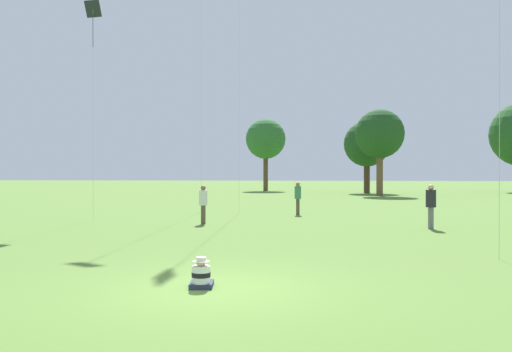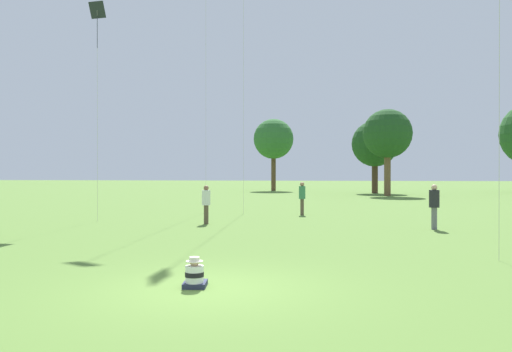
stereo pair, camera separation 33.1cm
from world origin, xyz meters
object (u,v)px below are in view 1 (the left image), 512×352
object	(u,v)px
person_standing_0	(298,195)
seated_toddler	(201,275)
distant_tree_0	(367,144)
distant_tree_1	(266,139)
person_standing_1	(431,203)
kite_5	(93,19)
person_standing_3	(203,201)
distant_tree_3	(380,134)

from	to	relation	value
person_standing_0	seated_toddler	bearing A→B (deg)	96.87
distant_tree_0	distant_tree_1	bearing A→B (deg)	151.71
distant_tree_1	seated_toddler	bearing A→B (deg)	-84.65
person_standing_1	distant_tree_1	bearing A→B (deg)	22.31
seated_toddler	distant_tree_1	size ratio (longest dim) A/B	0.06
kite_5	distant_tree_1	size ratio (longest dim) A/B	1.08
person_standing_3	kite_5	size ratio (longest dim) A/B	0.17
seated_toddler	person_standing_3	size ratio (longest dim) A/B	0.36
person_standing_0	kite_5	world-z (taller)	kite_5
person_standing_3	distant_tree_3	world-z (taller)	distant_tree_3
seated_toddler	person_standing_1	size ratio (longest dim) A/B	0.34
person_standing_3	distant_tree_1	bearing A→B (deg)	-4.31
distant_tree_1	distant_tree_3	size ratio (longest dim) A/B	1.08
person_standing_0	distant_tree_1	bearing A→B (deg)	-70.70
person_standing_0	person_standing_1	xyz separation A→B (m)	(5.60, -6.13, -0.00)
distant_tree_1	distant_tree_3	distance (m)	18.68
seated_toddler	distant_tree_3	size ratio (longest dim) A/B	0.07
person_standing_0	distant_tree_0	world-z (taller)	distant_tree_0
person_standing_0	person_standing_1	world-z (taller)	person_standing_1
person_standing_3	distant_tree_3	distance (m)	32.16
person_standing_0	person_standing_1	size ratio (longest dim) A/B	0.99
seated_toddler	kite_5	bearing A→B (deg)	115.47
seated_toddler	kite_5	world-z (taller)	kite_5
distant_tree_3	kite_5	bearing A→B (deg)	-118.65
person_standing_1	person_standing_3	xyz separation A→B (m)	(-9.44, 0.66, -0.05)
kite_5	distant_tree_3	size ratio (longest dim) A/B	1.17
kite_5	distant_tree_1	world-z (taller)	kite_5
distant_tree_1	person_standing_0	bearing A→B (deg)	-80.78
kite_5	distant_tree_3	distance (m)	33.66
person_standing_3	distant_tree_3	size ratio (longest dim) A/B	0.20
kite_5	distant_tree_0	distance (m)	39.43
seated_toddler	kite_5	distance (m)	17.33
seated_toddler	distant_tree_0	xyz separation A→B (m)	(7.20, 48.43, 5.32)
distant_tree_3	distant_tree_1	bearing A→B (deg)	134.34
person_standing_3	distant_tree_1	distance (m)	43.65
distant_tree_1	kite_5	bearing A→B (deg)	-94.03
seated_toddler	kite_5	xyz separation A→B (m)	(-8.17, 12.32, 9.06)
person_standing_1	distant_tree_3	size ratio (longest dim) A/B	0.21
person_standing_1	distant_tree_0	xyz separation A→B (m)	(0.63, 37.23, 4.51)
seated_toddler	person_standing_3	distance (m)	12.23
person_standing_0	distant_tree_1	world-z (taller)	distant_tree_1
person_standing_1	person_standing_0	bearing A→B (deg)	49.76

